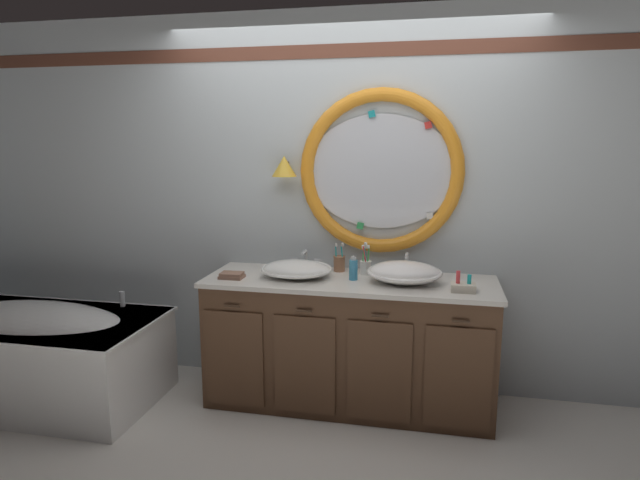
% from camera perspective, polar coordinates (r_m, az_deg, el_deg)
% --- Properties ---
extents(ground_plane, '(14.00, 14.00, 0.00)m').
position_cam_1_polar(ground_plane, '(3.65, 1.16, -18.12)').
color(ground_plane, silver).
extents(back_wall_assembly, '(6.40, 0.26, 2.60)m').
position_cam_1_polar(back_wall_assembly, '(3.79, 3.19, 4.10)').
color(back_wall_assembly, silver).
rests_on(back_wall_assembly, ground_plane).
extents(vanity_counter, '(1.88, 0.65, 0.85)m').
position_cam_1_polar(vanity_counter, '(3.67, 3.08, -10.55)').
color(vanity_counter, brown).
rests_on(vanity_counter, ground_plane).
extents(bathtub, '(1.68, 0.88, 0.68)m').
position_cam_1_polar(bathtub, '(4.21, -27.76, -10.14)').
color(bathtub, white).
rests_on(bathtub, ground_plane).
extents(sink_basin_left, '(0.47, 0.47, 0.11)m').
position_cam_1_polar(sink_basin_left, '(3.57, -2.47, -3.07)').
color(sink_basin_left, white).
rests_on(sink_basin_left, vanity_counter).
extents(sink_basin_right, '(0.47, 0.47, 0.14)m').
position_cam_1_polar(sink_basin_right, '(3.46, 8.84, -3.38)').
color(sink_basin_right, white).
rests_on(sink_basin_right, vanity_counter).
extents(faucet_set_left, '(0.22, 0.13, 0.14)m').
position_cam_1_polar(faucet_set_left, '(3.81, -1.54, -2.22)').
color(faucet_set_left, silver).
rests_on(faucet_set_left, vanity_counter).
extents(faucet_set_right, '(0.23, 0.11, 0.15)m').
position_cam_1_polar(faucet_set_right, '(3.71, 9.06, -2.65)').
color(faucet_set_right, silver).
rests_on(faucet_set_right, vanity_counter).
extents(toothbrush_holder_left, '(0.09, 0.09, 0.20)m').
position_cam_1_polar(toothbrush_holder_left, '(3.73, 2.03, -2.41)').
color(toothbrush_holder_left, '#996647').
rests_on(toothbrush_holder_left, vanity_counter).
extents(toothbrush_holder_right, '(0.08, 0.08, 0.22)m').
position_cam_1_polar(toothbrush_holder_right, '(3.66, 4.80, -2.71)').
color(toothbrush_holder_right, white).
rests_on(toothbrush_holder_right, vanity_counter).
extents(soap_dispenser, '(0.06, 0.06, 0.16)m').
position_cam_1_polar(soap_dispenser, '(3.51, 3.52, -3.07)').
color(soap_dispenser, '#388EBC').
rests_on(soap_dispenser, vanity_counter).
extents(folded_hand_towel, '(0.15, 0.11, 0.04)m').
position_cam_1_polar(folded_hand_towel, '(3.60, -9.23, -3.69)').
color(folded_hand_towel, '#936B56').
rests_on(folded_hand_towel, vanity_counter).
extents(toiletry_basket, '(0.14, 0.11, 0.12)m').
position_cam_1_polar(toiletry_basket, '(3.36, 14.78, -4.74)').
color(toiletry_basket, beige).
rests_on(toiletry_basket, vanity_counter).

